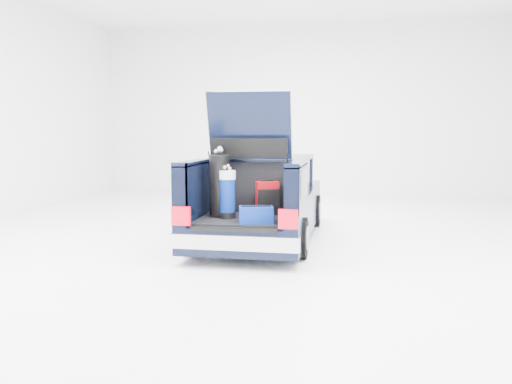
% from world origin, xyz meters
% --- Properties ---
extents(ground, '(14.00, 14.00, 0.00)m').
position_xyz_m(ground, '(0.00, 0.00, 0.00)').
color(ground, white).
rests_on(ground, ground).
extents(car, '(1.87, 4.65, 2.47)m').
position_xyz_m(car, '(-0.00, 0.11, 0.67)').
color(car, black).
rests_on(car, ground).
extents(red_suitcase, '(0.38, 0.33, 0.54)m').
position_xyz_m(red_suitcase, '(0.28, -1.09, 0.86)').
color(red_suitcase, '#780409').
rests_on(red_suitcase, car).
extents(black_golf_bag, '(0.38, 0.44, 1.05)m').
position_xyz_m(black_golf_bag, '(-0.39, -1.40, 1.07)').
color(black_golf_bag, black).
rests_on(black_golf_bag, car).
extents(blue_golf_bag, '(0.29, 0.29, 0.80)m').
position_xyz_m(blue_golf_bag, '(-0.24, -1.51, 0.96)').
color(blue_golf_bag, black).
rests_on(blue_golf_bag, car).
extents(blue_duffel, '(0.53, 0.41, 0.25)m').
position_xyz_m(blue_duffel, '(0.24, -1.81, 0.71)').
color(blue_duffel, navy).
rests_on(blue_duffel, car).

